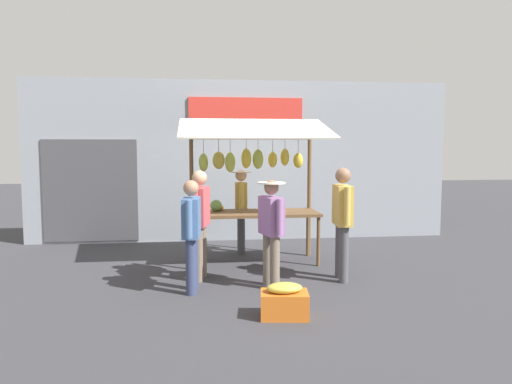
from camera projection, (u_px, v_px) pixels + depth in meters
The scene contains 9 objects.
ground_plane at pixel (254, 262), 8.37m from camera, with size 40.00×40.00×0.00m, color #38383D.
street_backdrop at pixel (239, 161), 10.38m from camera, with size 9.00×0.30×3.40m.
market_stall at pixel (252, 171), 8.30m from camera, with size 2.50×1.46×2.50m.
vendor_with_sunhat at pixel (241, 205), 9.01m from camera, with size 0.41×0.68×1.57m.
shopper_with_ponytail at pixel (191, 229), 6.57m from camera, with size 0.26×0.67×1.54m.
shopper_with_shopping_bag at pixel (200, 217), 7.21m from camera, with size 0.32×0.69×1.64m.
shopper_in_grey_tee at pixel (342, 215), 7.16m from camera, with size 0.26×0.71×1.68m.
shopper_in_striped_shirt at pixel (271, 225), 6.80m from camera, with size 0.39×0.65×1.53m.
produce_crate_near at pixel (284, 301), 5.63m from camera, with size 0.60×0.44×0.41m.
Camera 1 is at (0.96, 8.17, 1.97)m, focal length 33.94 mm.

